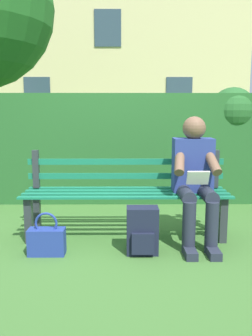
{
  "coord_description": "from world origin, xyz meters",
  "views": [
    {
      "loc": [
        0.02,
        3.32,
        1.23
      ],
      "look_at": [
        0.0,
        0.1,
        0.71
      ],
      "focal_mm": 37.19,
      "sensor_mm": 36.0,
      "label": 1
    }
  ],
  "objects_px": {
    "person_seated": "(195,176)",
    "backpack": "(142,231)",
    "park_bench": "(126,193)",
    "handbag": "(47,240)"
  },
  "relations": [
    {
      "from": "person_seated",
      "to": "backpack",
      "type": "distance_m",
      "value": 0.73
    },
    {
      "from": "backpack",
      "to": "handbag",
      "type": "distance_m",
      "value": 0.84
    },
    {
      "from": "backpack",
      "to": "handbag",
      "type": "relative_size",
      "value": 1.09
    },
    {
      "from": "park_bench",
      "to": "handbag",
      "type": "distance_m",
      "value": 0.9
    },
    {
      "from": "person_seated",
      "to": "handbag",
      "type": "xyz_separation_m",
      "value": [
        1.34,
        0.33,
        -0.51
      ]
    },
    {
      "from": "park_bench",
      "to": "backpack",
      "type": "height_order",
      "value": "park_bench"
    },
    {
      "from": "person_seated",
      "to": "backpack",
      "type": "relative_size",
      "value": 2.86
    },
    {
      "from": "person_seated",
      "to": "backpack",
      "type": "height_order",
      "value": "person_seated"
    },
    {
      "from": "park_bench",
      "to": "handbag",
      "type": "relative_size",
      "value": 5.25
    },
    {
      "from": "person_seated",
      "to": "handbag",
      "type": "distance_m",
      "value": 1.47
    }
  ]
}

